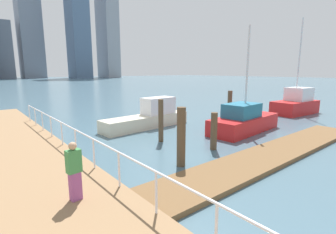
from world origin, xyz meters
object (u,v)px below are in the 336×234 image
object	(u,v)px
moored_boat_1	(296,104)
moored_boat_3	(244,121)
pedestrian_1	(74,171)
moored_boat_5	(150,117)

from	to	relation	value
moored_boat_1	moored_boat_3	world-z (taller)	moored_boat_1
moored_boat_1	moored_boat_3	xyz separation A→B (m)	(-9.36, -0.99, -0.21)
pedestrian_1	moored_boat_5	bearing A→B (deg)	44.33
moored_boat_1	moored_boat_5	bearing A→B (deg)	163.71
moored_boat_3	moored_boat_1	bearing A→B (deg)	6.04
moored_boat_1	moored_boat_5	world-z (taller)	moored_boat_1
moored_boat_5	pedestrian_1	bearing A→B (deg)	-135.67
moored_boat_1	moored_boat_5	size ratio (longest dim) A/B	1.25
moored_boat_1	pedestrian_1	bearing A→B (deg)	-170.30
moored_boat_5	moored_boat_1	bearing A→B (deg)	-16.29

